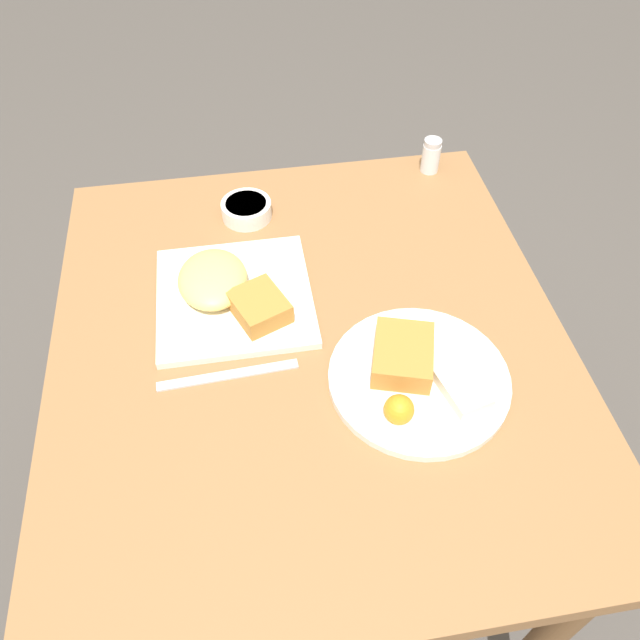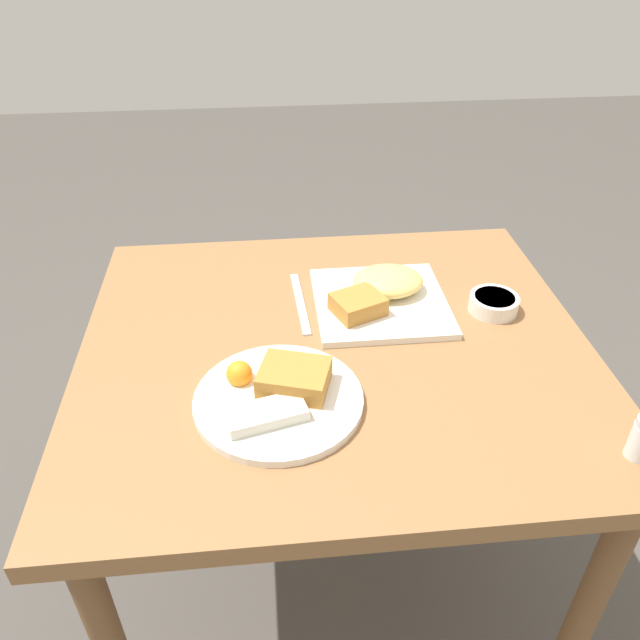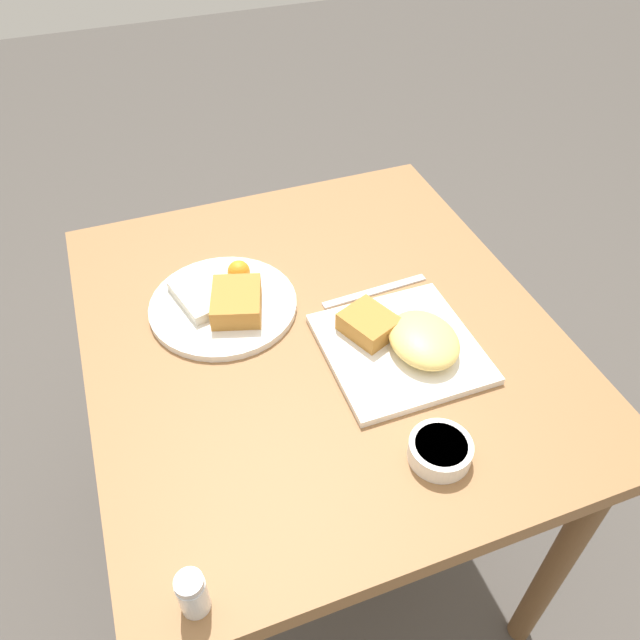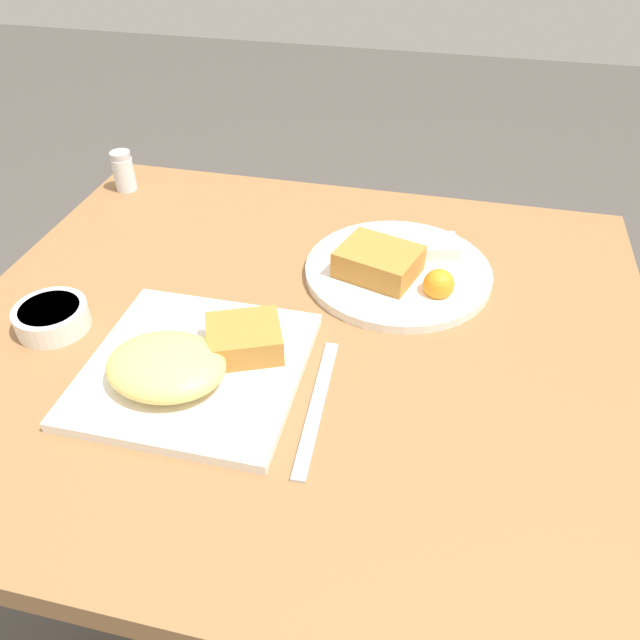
{
  "view_description": "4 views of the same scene",
  "coord_description": "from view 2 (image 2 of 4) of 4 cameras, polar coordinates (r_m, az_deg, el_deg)",
  "views": [
    {
      "loc": [
        0.63,
        -0.09,
        1.53
      ],
      "look_at": [
        0.01,
        0.01,
        0.8
      ],
      "focal_mm": 35.0,
      "sensor_mm": 36.0,
      "label": 1
    },
    {
      "loc": [
        0.12,
        0.9,
        1.45
      ],
      "look_at": [
        0.03,
        0.0,
        0.81
      ],
      "focal_mm": 35.0,
      "sensor_mm": 36.0,
      "label": 2
    },
    {
      "loc": [
        -0.75,
        0.28,
        1.55
      ],
      "look_at": [
        -0.01,
        0.0,
        0.78
      ],
      "focal_mm": 35.0,
      "sensor_mm": 36.0,
      "label": 3
    },
    {
      "loc": [
        0.17,
        -0.62,
        1.28
      ],
      "look_at": [
        0.03,
        -0.02,
        0.79
      ],
      "focal_mm": 35.0,
      "sensor_mm": 36.0,
      "label": 4
    }
  ],
  "objects": [
    {
      "name": "butter_knife",
      "position": [
        1.24,
        -1.82,
        1.57
      ],
      "size": [
        0.03,
        0.22,
        0.0
      ],
      "rotation": [
        0.0,
        0.0,
        1.62
      ],
      "color": "silver",
      "rests_on": "dining_table"
    },
    {
      "name": "dining_table",
      "position": [
        1.2,
        1.4,
        -5.74
      ],
      "size": [
        0.93,
        0.82,
        0.75
      ],
      "color": "olive",
      "rests_on": "ground_plane"
    },
    {
      "name": "sauce_ramekin",
      "position": [
        1.26,
        15.6,
        1.5
      ],
      "size": [
        0.1,
        0.1,
        0.03
      ],
      "color": "white",
      "rests_on": "dining_table"
    },
    {
      "name": "ground_plane",
      "position": [
        1.71,
        1.06,
        -22.57
      ],
      "size": [
        8.0,
        8.0,
        0.0
      ],
      "primitive_type": "plane",
      "color": "#4C4742"
    },
    {
      "name": "plate_oval_far",
      "position": [
        1.01,
        -3.75,
        -6.83
      ],
      "size": [
        0.27,
        0.27,
        0.05
      ],
      "color": "white",
      "rests_on": "dining_table"
    },
    {
      "name": "plate_square_near",
      "position": [
        1.24,
        5.54,
        2.34
      ],
      "size": [
        0.26,
        0.26,
        0.06
      ],
      "color": "white",
      "rests_on": "dining_table"
    }
  ]
}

